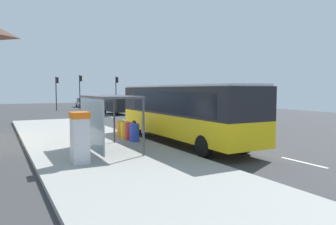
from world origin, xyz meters
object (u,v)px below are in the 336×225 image
object	(u,v)px
recycling_bin_orange	(121,129)
traffic_light_near_side	(117,88)
recycling_bin_blue	(134,133)
traffic_light_median	(80,87)
bus	(182,110)
traffic_light_far_side	(57,88)
bus_shelter	(103,109)
recycling_bin_red	(130,131)
sedan_far	(83,102)
ticket_machine	(80,137)
recycling_bin_yellow	(125,130)
sedan_near	(92,104)
white_van	(117,103)

from	to	relation	value
recycling_bin_orange	traffic_light_near_side	xyz separation A→B (m)	(9.70, 28.90, 2.64)
recycling_bin_blue	traffic_light_median	world-z (taller)	traffic_light_median
bus	traffic_light_far_side	bearing A→B (deg)	92.43
recycling_bin_blue	bus_shelter	size ratio (longest dim) A/B	0.24
recycling_bin_orange	traffic_light_near_side	world-z (taller)	traffic_light_near_side
recycling_bin_blue	traffic_light_median	distance (m)	33.03
recycling_bin_red	recycling_bin_orange	size ratio (longest dim) A/B	1.00
recycling_bin_orange	traffic_light_median	bearing A→B (deg)	81.43
sedan_far	bus_shelter	world-z (taller)	bus_shelter
bus	sedan_far	distance (m)	40.38
ticket_machine	recycling_bin_yellow	xyz separation A→B (m)	(3.72, 5.13, -0.52)
recycling_bin_red	sedan_near	bearing A→B (deg)	78.73
sedan_near	sedan_far	distance (m)	6.03
sedan_far	traffic_light_median	bearing A→B (deg)	-105.74
bus	recycling_bin_yellow	world-z (taller)	bus
bus	recycling_bin_yellow	xyz separation A→B (m)	(-2.49, 2.21, -1.19)
sedan_far	recycling_bin_red	distance (m)	39.20
ticket_machine	recycling_bin_yellow	world-z (taller)	ticket_machine
bus	ticket_machine	distance (m)	6.90
recycling_bin_red	recycling_bin_yellow	size ratio (longest dim) A/B	1.00
sedan_near	traffic_light_median	bearing A→B (deg)	-159.07
traffic_light_near_side	recycling_bin_red	bearing A→B (deg)	-107.75
ticket_machine	bus_shelter	distance (m)	2.70
recycling_bin_yellow	recycling_bin_blue	bearing A→B (deg)	-90.00
sedan_near	recycling_bin_yellow	xyz separation A→B (m)	(-6.50, -31.93, -0.14)
white_van	sedan_near	xyz separation A→B (m)	(0.10, 11.96, -0.55)
traffic_light_median	recycling_bin_yellow	bearing A→B (deg)	-98.38
sedan_near	traffic_light_near_side	size ratio (longest dim) A/B	0.89
ticket_machine	sedan_near	bearing A→B (deg)	74.57
traffic_light_far_side	bus_shelter	size ratio (longest dim) A/B	1.20
bus	white_van	distance (m)	22.52
recycling_bin_red	traffic_light_near_side	size ratio (longest dim) A/B	0.19
white_van	traffic_light_median	bearing A→B (deg)	99.11
sedan_far	sedan_near	bearing A→B (deg)	-90.03
recycling_bin_yellow	traffic_light_median	xyz separation A→B (m)	(4.60, 31.20, 2.75)
bus	white_van	world-z (taller)	bus
white_van	traffic_light_median	size ratio (longest dim) A/B	1.02
recycling_bin_yellow	recycling_bin_orange	distance (m)	0.70
ticket_machine	traffic_light_median	distance (m)	37.34
bus	recycling_bin_orange	xyz separation A→B (m)	(-2.49, 2.91, -1.19)
recycling_bin_blue	bus_shelter	xyz separation A→B (m)	(-2.21, -1.70, 1.44)
recycling_bin_yellow	traffic_light_median	bearing A→B (deg)	81.62
ticket_machine	traffic_light_median	size ratio (longest dim) A/B	0.38
traffic_light_median	bus_shelter	xyz separation A→B (m)	(-6.81, -34.30, -1.31)
sedan_near	traffic_light_median	size ratio (longest dim) A/B	0.86
sedan_near	traffic_light_near_side	bearing A→B (deg)	-36.03
bus	sedan_near	distance (m)	34.38
recycling_bin_orange	bus_shelter	size ratio (longest dim) A/B	0.24
white_van	bus	bearing A→B (deg)	-100.01
sedan_far	recycling_bin_blue	size ratio (longest dim) A/B	4.72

